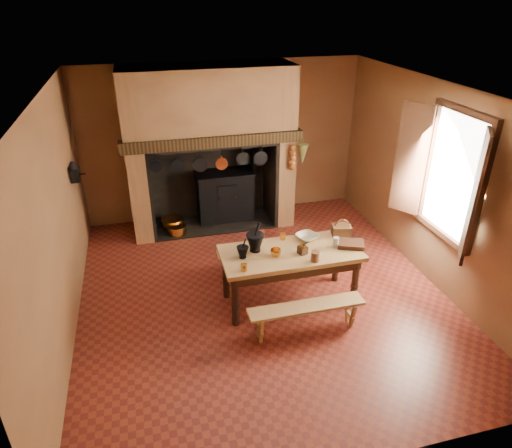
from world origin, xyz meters
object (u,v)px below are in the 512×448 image
Objects in this scene: bench_front at (306,312)px; mixing_bowl at (307,237)px; work_table at (290,259)px; iron_range at (225,195)px; wicker_basket at (342,230)px; coffee_grinder at (303,249)px.

mixing_bowl is at bearing 70.95° from bench_front.
mixing_bowl is (0.32, 0.92, 0.53)m from bench_front.
work_table is at bearing -142.00° from mixing_bowl.
iron_range is 2.74m from work_table.
wicker_basket reaches higher than bench_front.
bench_front is at bearing -119.30° from wicker_basket.
wicker_basket is (0.50, -0.01, 0.05)m from mixing_bowl.
wicker_basket reaches higher than coffee_grinder.
bench_front is at bearing -109.05° from mixing_bowl.
iron_range is 9.77× the size of coffee_grinder.
iron_range is 1.09× the size of bench_front.
bench_front is (0.35, -3.38, -0.18)m from iron_range.
iron_range reaches higher than bench_front.
iron_range is 2.87m from coffee_grinder.
bench_front is 4.93× the size of wicker_basket.
iron_range is 2.57m from mixing_bowl.
coffee_grinder reaches higher than mixing_bowl.
iron_range is at bearing 128.15° from wicker_basket.
mixing_bowl is 0.51m from wicker_basket.
wicker_basket is at bearing 8.13° from coffee_grinder.
coffee_grinder is at bearing -118.71° from mixing_bowl.
coffee_grinder is (0.48, -2.80, 0.38)m from iron_range.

